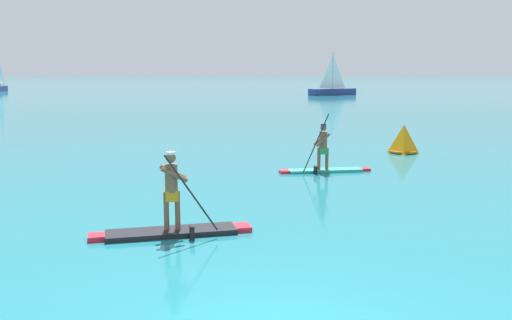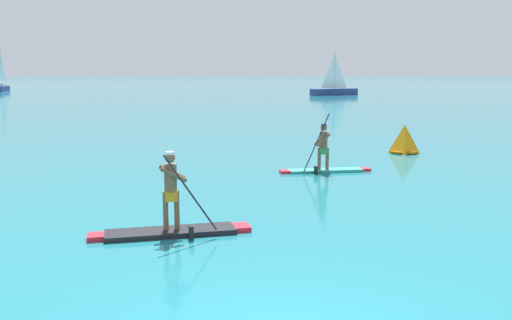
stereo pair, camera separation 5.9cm
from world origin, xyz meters
name	(u,v)px [view 1 (the left image)]	position (x,y,z in m)	size (l,w,h in m)	color
paddleboarder_mid_center	(172,219)	(-1.36, 5.15, 0.34)	(3.39, 1.00, 1.79)	black
paddleboarder_far_right	(324,160)	(3.61, 11.89, 0.39)	(3.09, 0.80, 2.02)	teal
race_marker_buoy	(404,141)	(7.92, 15.66, 0.51)	(1.16, 1.16, 1.16)	orange
sailboat_left_horizon	(0,85)	(-25.98, 81.98, 0.96)	(1.01, 4.16, 6.63)	navy
sailboat_right_horizon	(332,90)	(18.44, 64.65, 0.66)	(6.36, 3.63, 5.31)	navy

